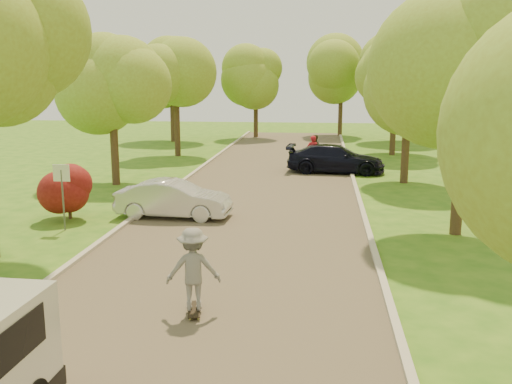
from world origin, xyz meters
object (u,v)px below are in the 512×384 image
at_px(longboard, 194,309).
at_px(dark_sedan, 336,159).
at_px(street_sign, 62,183).
at_px(silver_sedan, 174,199).
at_px(person_striped, 313,152).
at_px(person_olive, 314,150).
at_px(skateboarder, 193,269).

bearing_deg(longboard, dark_sedan, -112.13).
distance_m(street_sign, dark_sedan, 15.48).
bearing_deg(dark_sedan, silver_sedan, 154.37).
relative_size(silver_sedan, person_striped, 2.27).
height_order(street_sign, person_olive, street_sign).
distance_m(street_sign, person_striped, 16.08).
xyz_separation_m(dark_sedan, person_striped, (-1.23, 1.50, 0.16)).
relative_size(longboard, person_striped, 0.52).
relative_size(street_sign, dark_sedan, 0.43).
bearing_deg(skateboarder, person_olive, -107.86).
xyz_separation_m(longboard, skateboarder, (-0.00, -0.00, 0.90)).
xyz_separation_m(skateboarder, person_olive, (2.18, 21.24, -0.14)).
distance_m(street_sign, longboard, 8.48).
height_order(street_sign, dark_sedan, street_sign).
bearing_deg(silver_sedan, street_sign, 126.62).
height_order(street_sign, skateboarder, street_sign).
bearing_deg(skateboarder, street_sign, -59.07).
xyz_separation_m(street_sign, longboard, (5.69, -6.12, -1.47)).
bearing_deg(street_sign, skateboarder, -47.06).
xyz_separation_m(silver_sedan, skateboarder, (2.59, -8.23, 0.33)).
bearing_deg(longboard, person_olive, -107.86).
distance_m(street_sign, skateboarder, 8.38).
bearing_deg(street_sign, person_striped, 60.96).
bearing_deg(silver_sedan, skateboarder, -160.14).
height_order(longboard, person_striped, person_striped).
distance_m(silver_sedan, person_olive, 13.85).
relative_size(silver_sedan, skateboarder, 2.29).
xyz_separation_m(dark_sedan, person_olive, (-1.16, 2.57, 0.13)).
relative_size(silver_sedan, longboard, 4.32).
height_order(dark_sedan, longboard, dark_sedan).
xyz_separation_m(street_sign, person_striped, (7.80, 14.05, -0.67)).
xyz_separation_m(silver_sedan, longboard, (2.59, -8.23, -0.57)).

